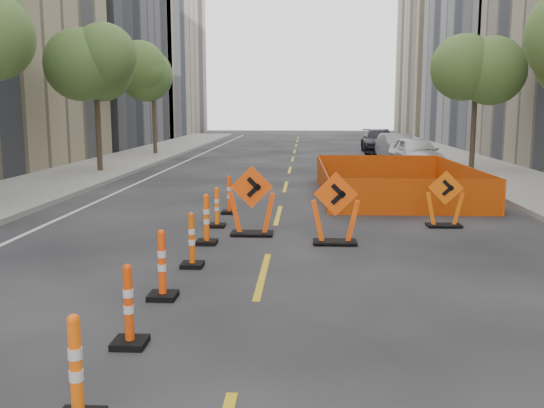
# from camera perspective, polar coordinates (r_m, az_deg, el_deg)

# --- Properties ---
(ground_plane) EXTENTS (140.00, 140.00, 0.00)m
(ground_plane) POSITION_cam_1_polar(r_m,az_deg,el_deg) (7.07, -3.25, -15.58)
(ground_plane) COLOR black
(bld_left_d) EXTENTS (12.00, 16.00, 14.00)m
(bld_left_d) POSITION_cam_1_polar(r_m,az_deg,el_deg) (49.07, -18.53, 13.43)
(bld_left_d) COLOR #4C4C51
(bld_left_d) RESTS_ON ground
(bld_left_e) EXTENTS (12.00, 20.00, 20.00)m
(bld_left_e) POSITION_cam_1_polar(r_m,az_deg,el_deg) (64.85, -13.17, 15.17)
(bld_left_e) COLOR gray
(bld_left_e) RESTS_ON ground
(bld_right_d) EXTENTS (12.00, 18.00, 20.00)m
(bld_right_d) POSITION_cam_1_polar(r_m,az_deg,el_deg) (49.83, 23.22, 16.57)
(bld_right_d) COLOR gray
(bld_right_d) RESTS_ON ground
(bld_right_e) EXTENTS (12.00, 14.00, 16.00)m
(bld_right_e) POSITION_cam_1_polar(r_m,az_deg,el_deg) (67.17, 17.67, 13.05)
(bld_right_e) COLOR tan
(bld_right_e) RESTS_ON ground
(tree_l_c) EXTENTS (2.80, 2.80, 5.95)m
(tree_l_c) POSITION_cam_1_polar(r_m,az_deg,el_deg) (27.96, -16.26, 12.02)
(tree_l_c) COLOR #382B1E
(tree_l_c) RESTS_ON ground
(tree_l_d) EXTENTS (2.80, 2.80, 5.95)m
(tree_l_d) POSITION_cam_1_polar(r_m,az_deg,el_deg) (37.54, -11.12, 11.39)
(tree_l_d) COLOR #382B1E
(tree_l_d) RESTS_ON ground
(tree_r_c) EXTENTS (2.80, 2.80, 5.95)m
(tree_r_c) POSITION_cam_1_polar(r_m,az_deg,el_deg) (29.43, 18.68, 11.75)
(tree_r_c) COLOR #382B1E
(tree_r_c) RESTS_ON ground
(channelizer_2) EXTENTS (0.43, 0.43, 1.09)m
(channelizer_2) POSITION_cam_1_polar(r_m,az_deg,el_deg) (6.09, -17.97, -14.64)
(channelizer_2) COLOR #FF5E0A
(channelizer_2) RESTS_ON ground
(channelizer_3) EXTENTS (0.42, 0.42, 1.06)m
(channelizer_3) POSITION_cam_1_polar(r_m,az_deg,el_deg) (7.79, -13.35, -9.27)
(channelizer_3) COLOR #E03F09
(channelizer_3) RESTS_ON ground
(channelizer_4) EXTENTS (0.43, 0.43, 1.10)m
(channelizer_4) POSITION_cam_1_polar(r_m,az_deg,el_deg) (9.54, -10.32, -5.61)
(channelizer_4) COLOR #FF430A
(channelizer_4) RESTS_ON ground
(channelizer_5) EXTENTS (0.41, 0.41, 1.03)m
(channelizer_5) POSITION_cam_1_polar(r_m,az_deg,el_deg) (11.32, -7.56, -3.36)
(channelizer_5) COLOR #DC5109
(channelizer_5) RESTS_ON ground
(channelizer_6) EXTENTS (0.44, 0.44, 1.11)m
(channelizer_6) POSITION_cam_1_polar(r_m,az_deg,el_deg) (13.15, -6.19, -1.43)
(channelizer_6) COLOR #FF530A
(channelizer_6) RESTS_ON ground
(channelizer_7) EXTENTS (0.40, 0.40, 1.00)m
(channelizer_7) POSITION_cam_1_polar(r_m,az_deg,el_deg) (15.00, -5.21, -0.29)
(channelizer_7) COLOR #FF630A
(channelizer_7) RESTS_ON ground
(channelizer_8) EXTENTS (0.42, 0.42, 1.07)m
(channelizer_8) POSITION_cam_1_polar(r_m,az_deg,el_deg) (16.84, -4.06, 0.88)
(channelizer_8) COLOR #FF440A
(channelizer_8) RESTS_ON ground
(chevron_sign_left) EXTENTS (1.13, 0.74, 1.62)m
(chevron_sign_left) POSITION_cam_1_polar(r_m,az_deg,el_deg) (13.94, -1.91, 0.31)
(chevron_sign_left) COLOR #FB4A0A
(chevron_sign_left) RESTS_ON ground
(chevron_sign_center) EXTENTS (1.08, 0.68, 1.58)m
(chevron_sign_center) POSITION_cam_1_polar(r_m,az_deg,el_deg) (13.11, 5.99, -0.40)
(chevron_sign_center) COLOR #F74D0A
(chevron_sign_center) RESTS_ON ground
(chevron_sign_right) EXTENTS (1.06, 0.81, 1.41)m
(chevron_sign_right) POSITION_cam_1_polar(r_m,az_deg,el_deg) (15.53, 15.97, 0.46)
(chevron_sign_right) COLOR #E45909
(chevron_sign_right) RESTS_ON ground
(safety_fence) EXTENTS (4.90, 8.19, 1.01)m
(safety_fence) POSITION_cam_1_polar(r_m,az_deg,el_deg) (20.93, 11.28, 2.26)
(safety_fence) COLOR #D54D0B
(safety_fence) RESTS_ON ground
(parked_car_near) EXTENTS (2.26, 4.75, 1.57)m
(parked_car_near) POSITION_cam_1_polar(r_m,az_deg,el_deg) (29.47, 13.35, 4.69)
(parked_car_near) COLOR silver
(parked_car_near) RESTS_ON ground
(parked_car_mid) EXTENTS (1.98, 4.59, 1.47)m
(parked_car_mid) POSITION_cam_1_polar(r_m,az_deg,el_deg) (34.50, 11.69, 5.28)
(parked_car_mid) COLOR gray
(parked_car_mid) RESTS_ON ground
(parked_car_far) EXTENTS (2.23, 5.21, 1.50)m
(parked_car_far) POSITION_cam_1_polar(r_m,az_deg,el_deg) (39.80, 10.01, 5.84)
(parked_car_far) COLOR black
(parked_car_far) RESTS_ON ground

